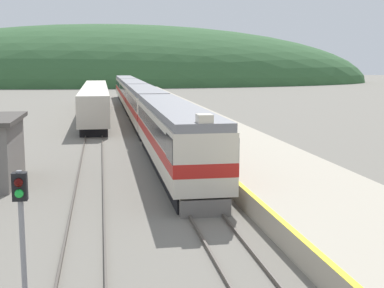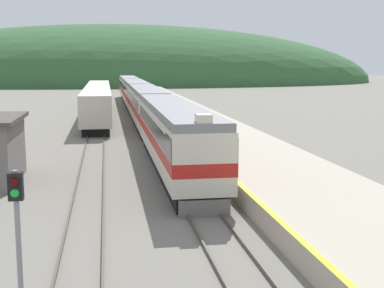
{
  "view_description": "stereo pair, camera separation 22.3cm",
  "coord_description": "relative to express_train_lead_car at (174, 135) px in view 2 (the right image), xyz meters",
  "views": [
    {
      "loc": [
        -4.27,
        -3.02,
        6.54
      ],
      "look_at": [
        0.28,
        23.73,
        2.37
      ],
      "focal_mm": 50.0,
      "sensor_mm": 36.0,
      "label": 1
    },
    {
      "loc": [
        -4.05,
        -3.06,
        6.54
      ],
      "look_at": [
        0.28,
        23.73,
        2.37
      ],
      "focal_mm": 50.0,
      "sensor_mm": 36.0,
      "label": 2
    }
  ],
  "objects": [
    {
      "name": "track_main",
      "position": [
        0.0,
        41.24,
        -2.12
      ],
      "size": [
        1.52,
        180.0,
        0.16
      ],
      "color": "#4C443D",
      "rests_on": "ground"
    },
    {
      "name": "track_siding",
      "position": [
        -4.98,
        41.24,
        -2.12
      ],
      "size": [
        1.52,
        180.0,
        0.16
      ],
      "color": "#4C443D",
      "rests_on": "ground"
    },
    {
      "name": "platform",
      "position": [
        5.13,
        21.24,
        -1.72
      ],
      "size": [
        6.57,
        140.0,
        0.97
      ],
      "color": "#B2A893",
      "rests_on": "ground"
    },
    {
      "name": "distant_hills",
      "position": [
        0.0,
        137.67,
        -2.2
      ],
      "size": [
        164.07,
        73.83,
        35.95
      ],
      "color": "#335B33",
      "rests_on": "ground"
    },
    {
      "name": "express_train_lead_car",
      "position": [
        0.0,
        0.0,
        0.0
      ],
      "size": [
        2.85,
        21.05,
        4.37
      ],
      "color": "black",
      "rests_on": "ground"
    },
    {
      "name": "carriage_second",
      "position": [
        0.0,
        21.23,
        -0.01
      ],
      "size": [
        2.84,
        19.18,
        4.01
      ],
      "color": "black",
      "rests_on": "ground"
    },
    {
      "name": "carriage_third",
      "position": [
        0.0,
        41.29,
        -0.01
      ],
      "size": [
        2.84,
        19.18,
        4.01
      ],
      "color": "black",
      "rests_on": "ground"
    },
    {
      "name": "carriage_fourth",
      "position": [
        0.0,
        61.36,
        -0.01
      ],
      "size": [
        2.84,
        19.18,
        4.01
      ],
      "color": "black",
      "rests_on": "ground"
    },
    {
      "name": "siding_train",
      "position": [
        -4.98,
        34.38,
        -0.31
      ],
      "size": [
        2.9,
        39.52,
        3.66
      ],
      "color": "black",
      "rests_on": "ground"
    },
    {
      "name": "signal_post_siding",
      "position": [
        -6.33,
        -18.23,
        0.58
      ],
      "size": [
        0.36,
        0.42,
        3.87
      ],
      "color": "gray",
      "rests_on": "ground"
    }
  ]
}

